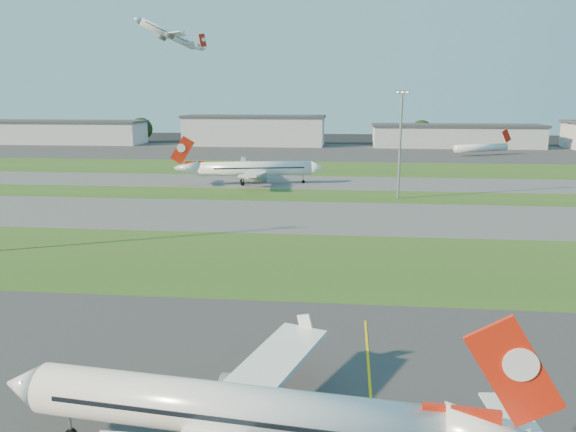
# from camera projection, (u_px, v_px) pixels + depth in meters

# --- Properties ---
(grass_strip_a) EXTENTS (300.00, 34.00, 0.01)m
(grass_strip_a) POSITION_uv_depth(u_px,v_px,m) (328.00, 263.00, 84.02)
(grass_strip_a) COLOR #2A551C
(grass_strip_a) RESTS_ON ground
(taxiway_a) EXTENTS (300.00, 32.00, 0.01)m
(taxiway_a) POSITION_uv_depth(u_px,v_px,m) (334.00, 217.00, 116.11)
(taxiway_a) COLOR #515154
(taxiway_a) RESTS_ON ground
(grass_strip_b) EXTENTS (300.00, 18.00, 0.01)m
(grass_strip_b) POSITION_uv_depth(u_px,v_px,m) (336.00, 196.00, 140.42)
(grass_strip_b) COLOR #2A551C
(grass_strip_b) RESTS_ON ground
(taxiway_b) EXTENTS (300.00, 26.00, 0.01)m
(taxiway_b) POSITION_uv_depth(u_px,v_px,m) (338.00, 183.00, 161.82)
(taxiway_b) COLOR #515154
(taxiway_b) RESTS_ON ground
(grass_strip_c) EXTENTS (300.00, 40.00, 0.01)m
(grass_strip_c) POSITION_uv_depth(u_px,v_px,m) (340.00, 169.00, 193.91)
(grass_strip_c) COLOR #2A551C
(grass_strip_c) RESTS_ON ground
(apron_far) EXTENTS (400.00, 80.00, 0.01)m
(apron_far) POSITION_uv_depth(u_px,v_px,m) (342.00, 152.00, 252.25)
(apron_far) COLOR #333335
(apron_far) RESTS_ON ground
(airliner_parked) EXTENTS (34.57, 29.19, 10.80)m
(airliner_parked) POSITION_uv_depth(u_px,v_px,m) (233.00, 412.00, 37.41)
(airliner_parked) COLOR white
(airliner_parked) RESTS_ON ground
(airliner_taxiing) EXTENTS (38.99, 32.73, 12.32)m
(airliner_taxiing) POSITION_uv_depth(u_px,v_px,m) (254.00, 169.00, 158.56)
(airliner_taxiing) COLOR white
(airliner_taxiing) RESTS_ON ground
(airliner_departing) EXTENTS (26.92, 23.51, 10.18)m
(airliner_departing) POSITION_uv_depth(u_px,v_px,m) (168.00, 34.00, 253.75)
(airliner_departing) COLOR white
(mini_jet_near) EXTENTS (26.34, 14.51, 9.48)m
(mini_jet_near) POSITION_uv_depth(u_px,v_px,m) (481.00, 148.00, 236.58)
(mini_jet_near) COLOR white
(mini_jet_near) RESTS_ON ground
(light_mast_centre) EXTENTS (3.20, 0.70, 25.80)m
(light_mast_centre) POSITION_uv_depth(u_px,v_px,m) (400.00, 138.00, 133.82)
(light_mast_centre) COLOR gray
(light_mast_centre) RESTS_ON ground
(hangar_far_west) EXTENTS (91.80, 23.00, 12.20)m
(hangar_far_west) POSITION_uv_depth(u_px,v_px,m) (58.00, 132.00, 295.82)
(hangar_far_west) COLOR #A5A8AD
(hangar_far_west) RESTS_ON ground
(hangar_west) EXTENTS (71.40, 23.00, 15.20)m
(hangar_west) POSITION_uv_depth(u_px,v_px,m) (254.00, 130.00, 284.53)
(hangar_west) COLOR #A5A8AD
(hangar_west) RESTS_ON ground
(hangar_east) EXTENTS (81.60, 23.00, 11.20)m
(hangar_east) POSITION_uv_depth(u_px,v_px,m) (456.00, 136.00, 274.50)
(hangar_east) COLOR #A5A8AD
(hangar_east) RESTS_ON ground
(tree_far_west) EXTENTS (11.00, 11.00, 12.00)m
(tree_far_west) POSITION_uv_depth(u_px,v_px,m) (2.00, 129.00, 312.57)
(tree_far_west) COLOR black
(tree_far_west) RESTS_ON ground
(tree_west) EXTENTS (12.10, 12.10, 13.20)m
(tree_west) POSITION_uv_depth(u_px,v_px,m) (141.00, 129.00, 306.01)
(tree_west) COLOR black
(tree_west) RESTS_ON ground
(tree_mid_west) EXTENTS (9.90, 9.90, 10.80)m
(tree_mid_west) POSITION_uv_depth(u_px,v_px,m) (305.00, 133.00, 292.99)
(tree_mid_west) COLOR black
(tree_mid_west) RESTS_ON ground
(tree_mid_east) EXTENTS (11.55, 11.55, 12.60)m
(tree_mid_east) POSITION_uv_depth(u_px,v_px,m) (421.00, 131.00, 289.44)
(tree_mid_east) COLOR black
(tree_mid_east) RESTS_ON ground
(tree_east) EXTENTS (10.45, 10.45, 11.40)m
(tree_east) POSITION_uv_depth(u_px,v_px,m) (575.00, 134.00, 279.79)
(tree_east) COLOR black
(tree_east) RESTS_ON ground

